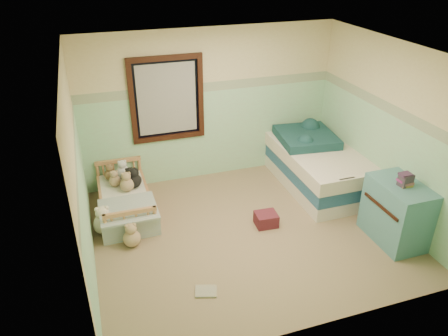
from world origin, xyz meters
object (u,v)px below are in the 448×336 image
object	(u,v)px
toddler_bed_frame	(126,206)
red_pillow	(266,219)
plush_floor_tan	(132,238)
floor_book	(206,291)
twin_bed_frame	(314,177)
plush_floor_cream	(104,224)
dresser	(397,212)

from	to	relation	value
toddler_bed_frame	red_pillow	distance (m)	2.11
toddler_bed_frame	plush_floor_tan	size ratio (longest dim) A/B	6.14
red_pillow	floor_book	distance (m)	1.58
toddler_bed_frame	red_pillow	world-z (taller)	red_pillow
plush_floor_tan	twin_bed_frame	xyz separation A→B (m)	(3.13, 0.74, -0.01)
plush_floor_cream	dresser	bearing A→B (deg)	-20.11
dresser	floor_book	distance (m)	2.75
red_pillow	floor_book	xyz separation A→B (m)	(-1.19, -1.02, -0.08)
plush_floor_cream	plush_floor_tan	xyz separation A→B (m)	(0.33, -0.41, -0.03)
twin_bed_frame	floor_book	xyz separation A→B (m)	(-2.44, -1.88, -0.10)
toddler_bed_frame	floor_book	world-z (taller)	toddler_bed_frame
dresser	red_pillow	world-z (taller)	dresser
plush_floor_cream	twin_bed_frame	size ratio (longest dim) A/B	0.14
toddler_bed_frame	dresser	bearing A→B (deg)	-28.25
plush_floor_cream	red_pillow	size ratio (longest dim) A/B	0.95
twin_bed_frame	dresser	world-z (taller)	dresser
plush_floor_cream	plush_floor_tan	bearing A→B (deg)	-51.19
toddler_bed_frame	red_pillow	bearing A→B (deg)	-27.75
toddler_bed_frame	twin_bed_frame	world-z (taller)	twin_bed_frame
floor_book	red_pillow	bearing A→B (deg)	57.87
plush_floor_cream	dresser	world-z (taller)	dresser
plush_floor_tan	twin_bed_frame	bearing A→B (deg)	13.24
floor_book	toddler_bed_frame	bearing A→B (deg)	125.89
dresser	twin_bed_frame	bearing A→B (deg)	99.10
twin_bed_frame	red_pillow	bearing A→B (deg)	-145.27
plush_floor_cream	red_pillow	distance (m)	2.29
twin_bed_frame	dresser	distance (m)	1.74
red_pillow	plush_floor_tan	bearing A→B (deg)	176.28
plush_floor_tan	plush_floor_cream	bearing A→B (deg)	128.81
twin_bed_frame	dresser	size ratio (longest dim) A/B	2.45
plush_floor_cream	twin_bed_frame	bearing A→B (deg)	5.39
twin_bed_frame	floor_book	distance (m)	3.08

